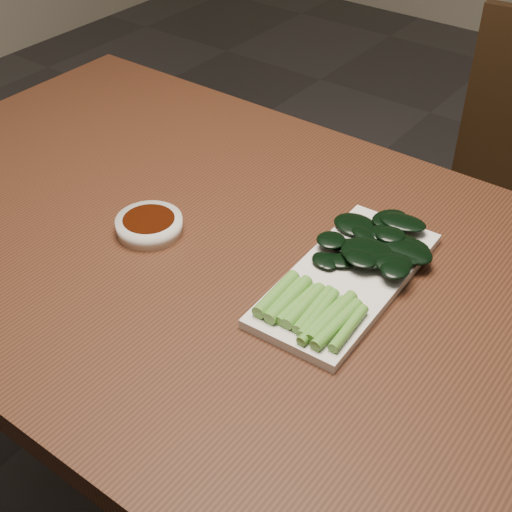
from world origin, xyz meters
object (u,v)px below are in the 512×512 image
(table, at_px, (245,291))
(sauce_bowl, at_px, (149,225))
(serving_plate, at_px, (347,278))
(gai_lan, at_px, (362,264))

(table, bearing_deg, sauce_bowl, -164.11)
(table, height_order, serving_plate, serving_plate)
(table, relative_size, sauce_bowl, 13.91)
(table, distance_m, gai_lan, 0.20)
(gai_lan, bearing_deg, serving_plate, -113.25)
(table, bearing_deg, serving_plate, 13.29)
(table, xyz_separation_m, serving_plate, (0.15, 0.04, 0.08))
(sauce_bowl, relative_size, serving_plate, 0.31)
(table, distance_m, sauce_bowl, 0.18)
(sauce_bowl, xyz_separation_m, serving_plate, (0.30, 0.08, -0.01))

